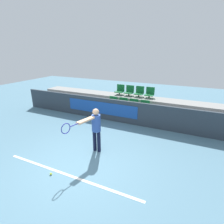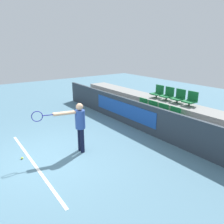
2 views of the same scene
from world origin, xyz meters
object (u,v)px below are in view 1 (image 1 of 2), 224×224
(stadium_chair_0, at_px, (113,103))
(stadium_chair_7, at_px, (150,93))
(stadium_chair_1, at_px, (123,104))
(stadium_chair_6, at_px, (139,92))
(stadium_chair_2, at_px, (133,105))
(tennis_ball, at_px, (51,174))
(stadium_chair_4, at_px, (120,90))
(stadium_chair_3, at_px, (144,107))
(stadium_chair_5, at_px, (129,91))
(tennis_player, at_px, (95,126))

(stadium_chair_0, relative_size, stadium_chair_7, 1.00)
(stadium_chair_1, bearing_deg, stadium_chair_6, 60.01)
(stadium_chair_1, bearing_deg, stadium_chair_2, 0.00)
(stadium_chair_0, relative_size, stadium_chair_1, 1.00)
(stadium_chair_6, height_order, tennis_ball, stadium_chair_6)
(tennis_ball, bearing_deg, stadium_chair_0, 94.68)
(stadium_chair_2, relative_size, stadium_chair_6, 1.00)
(stadium_chair_4, distance_m, tennis_ball, 6.41)
(stadium_chair_0, xyz_separation_m, stadium_chair_3, (1.77, 0.00, 0.00))
(stadium_chair_3, height_order, stadium_chair_5, stadium_chair_5)
(stadium_chair_2, height_order, tennis_player, tennis_player)
(stadium_chair_3, height_order, tennis_player, tennis_player)
(stadium_chair_4, bearing_deg, tennis_ball, -86.08)
(stadium_chair_2, relative_size, stadium_chair_3, 1.00)
(stadium_chair_4, xyz_separation_m, tennis_ball, (0.43, -6.28, -1.18))
(stadium_chair_5, bearing_deg, stadium_chair_2, -60.01)
(stadium_chair_0, xyz_separation_m, stadium_chair_7, (1.77, 1.02, 0.48))
(stadium_chair_3, distance_m, tennis_ball, 5.47)
(stadium_chair_4, height_order, tennis_player, tennis_player)
(stadium_chair_2, distance_m, tennis_player, 3.64)
(stadium_chair_0, xyz_separation_m, tennis_player, (1.00, -3.62, 0.26))
(stadium_chair_5, height_order, stadium_chair_7, same)
(stadium_chair_2, bearing_deg, tennis_player, -92.88)
(stadium_chair_2, xyz_separation_m, tennis_player, (-0.18, -3.62, 0.26))
(stadium_chair_1, height_order, tennis_ball, stadium_chair_1)
(stadium_chair_0, height_order, stadium_chair_7, stadium_chair_7)
(stadium_chair_7, bearing_deg, stadium_chair_6, 180.00)
(tennis_player, distance_m, tennis_ball, 1.98)
(stadium_chair_3, bearing_deg, stadium_chair_1, 180.00)
(stadium_chair_0, relative_size, stadium_chair_4, 1.00)
(stadium_chair_0, bearing_deg, stadium_chair_5, 60.01)
(stadium_chair_0, xyz_separation_m, stadium_chair_2, (1.18, 0.00, 0.00))
(stadium_chair_3, distance_m, stadium_chair_6, 1.27)
(stadium_chair_1, relative_size, stadium_chair_7, 1.00)
(stadium_chair_5, relative_size, stadium_chair_6, 1.00)
(stadium_chair_4, height_order, stadium_chair_7, same)
(stadium_chair_7, bearing_deg, tennis_player, -99.43)
(stadium_chair_3, distance_m, stadium_chair_5, 1.63)
(tennis_player, bearing_deg, stadium_chair_3, 91.32)
(stadium_chair_2, xyz_separation_m, stadium_chair_4, (-1.18, 1.02, 0.48))
(stadium_chair_3, xyz_separation_m, stadium_chair_4, (-1.77, 1.02, 0.48))
(stadium_chair_3, height_order, stadium_chair_7, stadium_chair_7)
(stadium_chair_1, xyz_separation_m, stadium_chair_5, (0.00, 1.02, 0.48))
(stadium_chair_0, relative_size, stadium_chair_5, 1.00)
(tennis_player, bearing_deg, stadium_chair_7, 93.90)
(stadium_chair_2, distance_m, stadium_chair_4, 1.63)
(stadium_chair_0, bearing_deg, stadium_chair_3, 0.00)
(stadium_chair_2, relative_size, tennis_ball, 8.69)
(stadium_chair_2, distance_m, stadium_chair_7, 1.27)
(stadium_chair_3, relative_size, stadium_chair_4, 1.00)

